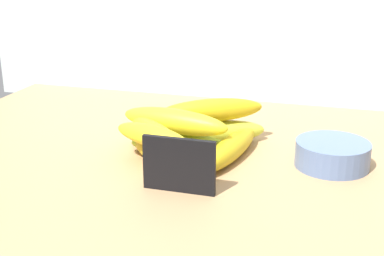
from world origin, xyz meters
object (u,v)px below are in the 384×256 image
Objects in this scene: banana_3 at (230,149)px; banana_4 at (162,154)px; banana_8 at (152,136)px; banana_6 at (146,144)px; chalkboard_sign at (179,167)px; banana_2 at (183,132)px; fruit_bowl at (332,154)px; banana_7 at (156,132)px; banana_10 at (211,110)px; banana_5 at (205,130)px; banana_9 at (174,121)px; banana_1 at (219,132)px; banana_0 at (178,144)px.

banana_3 is 1.15× the size of banana_4.
banana_6 is at bearing 122.13° from banana_8.
banana_2 is at bearing 105.87° from chalkboard_sign.
banana_7 is (-28.74, -5.69, 2.89)cm from fruit_bowl.
banana_5 is at bearing 123.96° from banana_10.
banana_4 is 0.86× the size of banana_9.
banana_5 is (-6.92, 9.22, -0.39)cm from banana_3.
banana_8 is 6.73cm from banana_9.
chalkboard_sign reaches higher than banana_1.
fruit_bowl is 21.21cm from banana_1.
banana_7 is at bearing -163.17° from banana_3.
fruit_bowl is at bearing 6.99° from banana_3.
banana_1 is (-20.50, 5.43, 0.01)cm from fruit_bowl.
banana_7 is (-1.32, 1.05, 3.32)cm from banana_4.
banana_0 is 0.84× the size of banana_3.
fruit_bowl is at bearing -16.92° from banana_5.
banana_3 is at bearing -173.01° from fruit_bowl.
banana_0 is (-4.76, 14.39, -2.00)cm from chalkboard_sign.
banana_3 is at bearing -62.95° from banana_1.
banana_0 is at bearing 74.04° from banana_4.
banana_0 is at bearing 54.71° from banana_7.
banana_2 is 10.57cm from banana_4.
banana_2 reaches higher than banana_6.
banana_10 is (9.54, 8.06, 4.58)cm from banana_6.
banana_6 is (-10.12, 12.73, -2.01)cm from chalkboard_sign.
banana_1 is 14.08cm from banana_6.
banana_8 is at bearing -163.85° from fruit_bowl.
banana_5 is 0.97× the size of banana_10.
banana_3 is 1.01× the size of banana_10.
banana_2 is 1.19× the size of banana_6.
banana_10 is (-21.84, 4.56, 4.30)cm from fruit_bowl.
banana_4 is 14.44cm from banana_5.
banana_2 is 12.52cm from banana_8.
banana_9 is 1.02× the size of banana_10.
banana_9 reaches higher than banana_8.
banana_6 is (-5.36, -1.65, -0.01)cm from banana_0.
banana_1 is 14.14cm from banana_7.
banana_9 is (-5.51, 14.51, 2.04)cm from chalkboard_sign.
chalkboard_sign reaches higher than banana_0.
banana_10 is at bearing 128.00° from banana_3.
banana_2 is at bearing 58.82° from banana_6.
banana_2 reaches higher than banana_5.
banana_1 is at bearing -29.35° from banana_5.
banana_9 is at bearing -128.18° from banana_10.
banana_3 is at bearing -1.80° from banana_9.
banana_3 is at bearing -1.21° from banana_0.
banana_7 reaches higher than banana_1.
banana_6 is at bearing -126.06° from banana_5.
banana_9 is at bearing 110.81° from chalkboard_sign.
banana_4 is 5.12cm from banana_6.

